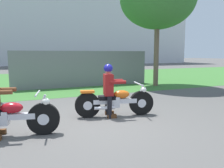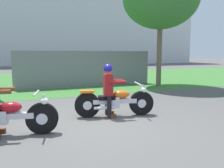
# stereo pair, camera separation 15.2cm
# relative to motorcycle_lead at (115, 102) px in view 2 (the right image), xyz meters

# --- Properties ---
(ground) EXTENTS (120.00, 120.00, 0.00)m
(ground) POSITION_rel_motorcycle_lead_xyz_m (-0.74, -0.43, -0.40)
(ground) COLOR #565451
(grass_verge) EXTENTS (60.00, 12.00, 0.01)m
(grass_verge) POSITION_rel_motorcycle_lead_xyz_m (-0.74, 9.11, -0.40)
(grass_verge) COLOR #3D7533
(grass_verge) RESTS_ON ground
(motorcycle_lead) EXTENTS (2.11, 0.76, 0.89)m
(motorcycle_lead) POSITION_rel_motorcycle_lead_xyz_m (0.00, 0.00, 0.00)
(motorcycle_lead) COLOR black
(motorcycle_lead) RESTS_ON ground
(rider_lead) EXTENTS (0.62, 0.54, 1.41)m
(rider_lead) POSITION_rel_motorcycle_lead_xyz_m (-0.16, 0.04, 0.42)
(rider_lead) COLOR black
(rider_lead) RESTS_ON ground
(motorcycle_follow) EXTENTS (2.22, 0.79, 0.89)m
(motorcycle_follow) POSITION_rel_motorcycle_lead_xyz_m (-2.71, -0.51, 0.00)
(motorcycle_follow) COLOR black
(motorcycle_follow) RESTS_ON ground
(fence_segment) EXTENTS (7.00, 0.06, 1.80)m
(fence_segment) POSITION_rel_motorcycle_lead_xyz_m (0.85, 5.64, 0.50)
(fence_segment) COLOR slate
(fence_segment) RESTS_ON ground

